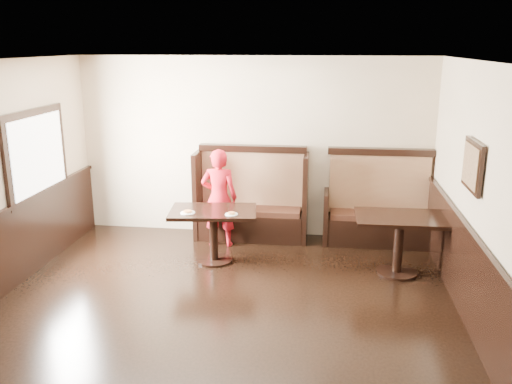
% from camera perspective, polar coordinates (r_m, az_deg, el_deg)
% --- Properties ---
extents(ground, '(7.00, 7.00, 0.00)m').
position_cam_1_polar(ground, '(5.74, -5.18, -15.97)').
color(ground, black).
rests_on(ground, ground).
extents(room_shell, '(7.00, 7.00, 7.00)m').
position_cam_1_polar(room_shell, '(5.74, -7.66, -8.50)').
color(room_shell, beige).
rests_on(room_shell, ground).
extents(booth_main, '(1.75, 0.72, 1.45)m').
position_cam_1_polar(booth_main, '(8.51, -0.46, -1.35)').
color(booth_main, black).
rests_on(booth_main, ground).
extents(booth_neighbor, '(1.65, 0.72, 1.45)m').
position_cam_1_polar(booth_neighbor, '(8.48, 12.71, -2.11)').
color(booth_neighbor, black).
rests_on(booth_neighbor, ground).
extents(table_main, '(1.26, 0.87, 0.75)m').
position_cam_1_polar(table_main, '(7.55, -4.51, -3.18)').
color(table_main, black).
rests_on(table_main, ground).
extents(table_neighbor, '(1.17, 0.78, 0.80)m').
position_cam_1_polar(table_neighbor, '(7.37, 14.86, -3.98)').
color(table_neighbor, black).
rests_on(table_neighbor, ground).
extents(child, '(0.55, 0.36, 1.49)m').
position_cam_1_polar(child, '(8.11, -3.90, -0.62)').
color(child, red).
rests_on(child, ground).
extents(pizza_plate_left, '(0.20, 0.20, 0.04)m').
position_cam_1_polar(pizza_plate_left, '(7.39, -7.20, -2.12)').
color(pizza_plate_left, white).
rests_on(pizza_plate_left, table_main).
extents(pizza_plate_right, '(0.18, 0.18, 0.03)m').
position_cam_1_polar(pizza_plate_right, '(7.28, -2.60, -2.30)').
color(pizza_plate_right, white).
rests_on(pizza_plate_right, table_main).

